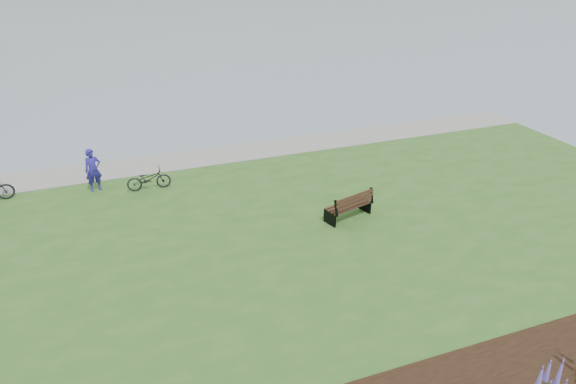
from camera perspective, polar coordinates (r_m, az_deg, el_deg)
name	(u,v)px	position (r m, az deg, el deg)	size (l,w,h in m)	color
ground	(253,236)	(18.25, -3.90, -4.88)	(600.00, 600.00, 0.00)	slate
lawn	(271,261)	(16.53, -1.87, -7.62)	(34.00, 20.00, 0.40)	#2C581F
shoreline_path	(209,156)	(24.11, -8.76, 3.92)	(34.00, 2.20, 0.03)	gray
park_bench	(350,205)	(18.36, 6.94, -1.48)	(1.88, 1.16, 1.09)	black
person	(92,166)	(21.60, -20.90, 2.67)	(0.74, 0.51, 2.04)	navy
bicycle_a	(149,179)	(21.22, -15.22, 1.41)	(1.72, 0.60, 0.90)	black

